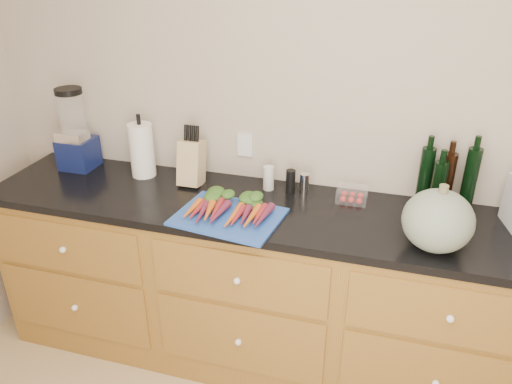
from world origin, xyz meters
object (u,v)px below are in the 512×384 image
(carrots, at_px, (231,208))
(blender_appliance, at_px, (75,134))
(squash, at_px, (438,221))
(paper_towel, at_px, (142,150))
(cutting_board, at_px, (228,217))
(knife_block, at_px, (192,163))
(tomato_box, at_px, (352,194))

(carrots, distance_m, blender_appliance, 1.04)
(squash, height_order, blender_appliance, blender_appliance)
(carrots, distance_m, paper_towel, 0.67)
(cutting_board, distance_m, paper_towel, 0.69)
(cutting_board, xyz_separation_m, blender_appliance, (-0.99, 0.32, 0.19))
(knife_block, bearing_deg, cutting_board, -44.83)
(squash, bearing_deg, blender_appliance, 170.44)
(squash, bearing_deg, carrots, 177.67)
(cutting_board, height_order, squash, squash)
(knife_block, bearing_deg, blender_appliance, 178.53)
(cutting_board, distance_m, carrots, 0.05)
(paper_towel, bearing_deg, carrots, -25.52)
(carrots, bearing_deg, paper_towel, 154.48)
(carrots, relative_size, tomato_box, 2.64)
(cutting_board, xyz_separation_m, paper_towel, (-0.59, 0.32, 0.14))
(cutting_board, distance_m, tomato_box, 0.62)
(cutting_board, xyz_separation_m, carrots, (0.00, 0.04, 0.03))
(cutting_board, relative_size, tomato_box, 3.21)
(squash, xyz_separation_m, tomato_box, (-0.37, 0.33, -0.09))
(paper_towel, relative_size, tomato_box, 1.98)
(squash, bearing_deg, paper_towel, 167.87)
(paper_towel, relative_size, knife_block, 1.25)
(blender_appliance, relative_size, tomato_box, 3.07)
(blender_appliance, bearing_deg, carrots, -15.84)
(tomato_box, bearing_deg, squash, -41.58)
(squash, distance_m, knife_block, 1.23)
(knife_block, bearing_deg, paper_towel, 176.06)
(cutting_board, height_order, carrots, carrots)
(cutting_board, bearing_deg, blender_appliance, 162.18)
(carrots, height_order, blender_appliance, blender_appliance)
(blender_appliance, relative_size, paper_towel, 1.56)
(carrots, relative_size, knife_block, 1.67)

